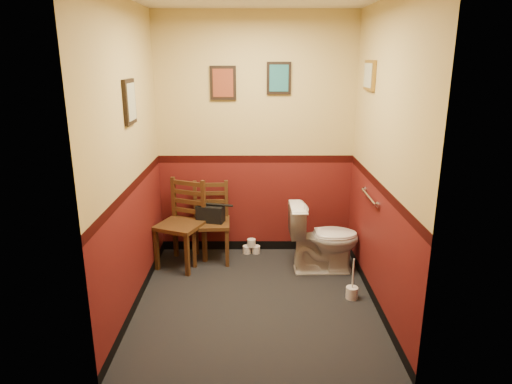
{
  "coord_description": "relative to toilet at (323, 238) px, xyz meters",
  "views": [
    {
      "loc": [
        -0.02,
        -3.85,
        2.22
      ],
      "look_at": [
        0.0,
        0.25,
        1.0
      ],
      "focal_mm": 32.0,
      "sensor_mm": 36.0,
      "label": 1
    }
  ],
  "objects": [
    {
      "name": "floor",
      "position": [
        -0.72,
        -0.65,
        -0.37
      ],
      "size": [
        2.2,
        2.4,
        0.0
      ],
      "primitive_type": "cube",
      "color": "black",
      "rests_on": "ground"
    },
    {
      "name": "wall_back",
      "position": [
        -0.72,
        0.55,
        0.98
      ],
      "size": [
        2.2,
        0.0,
        2.7
      ],
      "primitive_type": "cube",
      "rotation": [
        1.57,
        0.0,
        0.0
      ],
      "color": "#571412",
      "rests_on": "ground"
    },
    {
      "name": "wall_front",
      "position": [
        -0.72,
        -1.85,
        0.98
      ],
      "size": [
        2.2,
        0.0,
        2.7
      ],
      "primitive_type": "cube",
      "rotation": [
        -1.57,
        0.0,
        0.0
      ],
      "color": "#571412",
      "rests_on": "ground"
    },
    {
      "name": "wall_left",
      "position": [
        -1.82,
        -0.65,
        0.98
      ],
      "size": [
        0.0,
        2.4,
        2.7
      ],
      "primitive_type": "cube",
      "rotation": [
        1.57,
        0.0,
        1.57
      ],
      "color": "#571412",
      "rests_on": "ground"
    },
    {
      "name": "wall_right",
      "position": [
        0.38,
        -0.65,
        0.98
      ],
      "size": [
        0.0,
        2.4,
        2.7
      ],
      "primitive_type": "cube",
      "rotation": [
        1.57,
        0.0,
        -1.57
      ],
      "color": "#571412",
      "rests_on": "ground"
    },
    {
      "name": "grab_bar",
      "position": [
        0.35,
        -0.4,
        0.58
      ],
      "size": [
        0.05,
        0.56,
        0.06
      ],
      "color": "silver",
      "rests_on": "wall_right"
    },
    {
      "name": "framed_print_back_a",
      "position": [
        -1.07,
        0.53,
        1.58
      ],
      "size": [
        0.28,
        0.04,
        0.36
      ],
      "color": "black",
      "rests_on": "wall_back"
    },
    {
      "name": "framed_print_back_b",
      "position": [
        -0.47,
        0.53,
        1.63
      ],
      "size": [
        0.26,
        0.04,
        0.34
      ],
      "color": "black",
      "rests_on": "wall_back"
    },
    {
      "name": "framed_print_left",
      "position": [
        -1.8,
        -0.55,
        1.48
      ],
      "size": [
        0.04,
        0.3,
        0.38
      ],
      "color": "black",
      "rests_on": "wall_left"
    },
    {
      "name": "framed_print_right",
      "position": [
        0.36,
        -0.05,
        1.68
      ],
      "size": [
        0.04,
        0.34,
        0.28
      ],
      "color": "olive",
      "rests_on": "wall_right"
    },
    {
      "name": "toilet",
      "position": [
        0.0,
        0.0,
        0.0
      ],
      "size": [
        0.76,
        0.43,
        0.73
      ],
      "primitive_type": "imported",
      "rotation": [
        0.0,
        0.0,
        1.59
      ],
      "color": "white",
      "rests_on": "floor"
    },
    {
      "name": "toilet_brush",
      "position": [
        0.19,
        -0.61,
        -0.3
      ],
      "size": [
        0.11,
        0.11,
        0.41
      ],
      "color": "silver",
      "rests_on": "floor"
    },
    {
      "name": "chair_left",
      "position": [
        -1.52,
        0.16,
        0.11
      ],
      "size": [
        0.58,
        0.58,
        0.95
      ],
      "rotation": [
        0.0,
        0.0,
        -0.4
      ],
      "color": "#442914",
      "rests_on": "floor"
    },
    {
      "name": "chair_right",
      "position": [
        -1.22,
        0.3,
        0.08
      ],
      "size": [
        0.43,
        0.43,
        0.88
      ],
      "rotation": [
        0.0,
        0.0,
        0.05
      ],
      "color": "#442914",
      "rests_on": "floor"
    },
    {
      "name": "handbag",
      "position": [
        -1.22,
        0.26,
        0.19
      ],
      "size": [
        0.32,
        0.22,
        0.22
      ],
      "rotation": [
        0.0,
        0.0,
        -0.24
      ],
      "color": "black",
      "rests_on": "chair_right"
    },
    {
      "name": "tp_stack",
      "position": [
        -0.77,
        0.44,
        -0.29
      ],
      "size": [
        0.2,
        0.11,
        0.18
      ],
      "color": "silver",
      "rests_on": "floor"
    }
  ]
}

